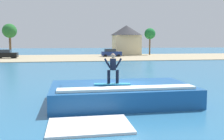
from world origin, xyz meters
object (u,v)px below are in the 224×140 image
(wave_crest, at_px, (122,93))
(surfer, at_px, (113,67))
(house_gabled_white, at_px, (126,38))
(surfboard, at_px, (112,84))
(car_far_shore, at_px, (111,53))
(tree_tall_bare, at_px, (150,34))
(car_near_shore, at_px, (6,54))
(tree_short_bushy, at_px, (10,31))

(wave_crest, height_order, surfer, surfer)
(house_gabled_white, bearing_deg, wave_crest, -103.25)
(surfboard, bearing_deg, car_far_shore, 80.58)
(house_gabled_white, relative_size, tree_tall_bare, 1.17)
(wave_crest, xyz_separation_m, tree_tall_bare, (17.60, 48.65, 4.87))
(house_gabled_white, height_order, tree_tall_bare, house_gabled_white)
(surfboard, height_order, car_far_shore, car_far_shore)
(surfer, relative_size, car_far_shore, 0.35)
(car_near_shore, xyz_separation_m, car_far_shore, (22.02, 2.50, -0.00))
(surfboard, bearing_deg, house_gabled_white, 76.21)
(wave_crest, bearing_deg, tree_tall_bare, 70.11)
(wave_crest, height_order, tree_tall_bare, tree_tall_bare)
(surfboard, xyz_separation_m, tree_short_bushy, (-15.57, 48.41, 4.65))
(car_far_shore, distance_m, tree_tall_bare, 13.28)
(wave_crest, bearing_deg, surfer, -136.75)
(surfer, xyz_separation_m, car_far_shore, (7.15, 43.31, -1.12))
(surfer, xyz_separation_m, house_gabled_white, (12.12, 49.55, 2.24))
(wave_crest, relative_size, surfboard, 4.00)
(car_near_shore, distance_m, car_far_shore, 22.16)
(wave_crest, xyz_separation_m, surfboard, (-0.62, -0.55, 0.63))
(surfboard, xyz_separation_m, car_far_shore, (7.19, 43.31, -0.21))
(house_gabled_white, bearing_deg, surfboard, -103.79)
(wave_crest, distance_m, car_far_shore, 43.26)
(house_gabled_white, distance_m, tree_short_bushy, 27.80)
(car_near_shore, bearing_deg, tree_short_bushy, 95.53)
(car_near_shore, height_order, tree_short_bushy, tree_short_bushy)
(surfer, bearing_deg, wave_crest, 43.25)
(car_far_shore, relative_size, tree_tall_bare, 0.66)
(car_far_shore, distance_m, tree_short_bushy, 23.82)
(car_near_shore, bearing_deg, wave_crest, -68.99)
(tree_tall_bare, relative_size, tree_short_bushy, 0.91)
(house_gabled_white, xyz_separation_m, tree_tall_bare, (6.06, -0.35, 1.09))
(surfer, relative_size, tree_tall_bare, 0.23)
(car_near_shore, distance_m, tree_tall_bare, 34.40)
(wave_crest, height_order, car_far_shore, car_far_shore)
(surfer, relative_size, tree_short_bushy, 0.21)
(tree_tall_bare, bearing_deg, surfer, -110.29)
(wave_crest, distance_m, surfboard, 1.04)
(surfboard, bearing_deg, tree_tall_bare, 69.68)
(surfer, xyz_separation_m, car_near_shore, (-14.87, 40.81, -1.12))
(car_near_shore, xyz_separation_m, tree_short_bushy, (-0.74, 7.59, 4.86))
(car_far_shore, relative_size, tree_short_bushy, 0.60)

